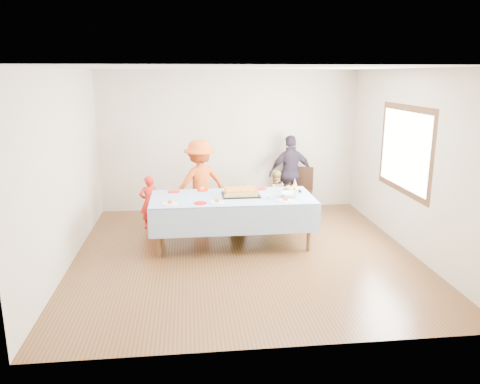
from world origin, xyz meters
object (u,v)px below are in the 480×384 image
object	(u,v)px
party_table	(232,200)
adult_left	(200,183)
dining_chair	(302,187)
birthday_cake	(241,192)

from	to	relation	value
party_table	adult_left	distance (m)	1.15
dining_chair	birthday_cake	bearing A→B (deg)	-106.84
party_table	adult_left	bearing A→B (deg)	114.04
party_table	birthday_cake	distance (m)	0.18
party_table	birthday_cake	world-z (taller)	birthday_cake
birthday_cake	dining_chair	bearing A→B (deg)	49.67
party_table	dining_chair	xyz separation A→B (m)	(1.54, 1.71, -0.25)
birthday_cake	party_table	bearing A→B (deg)	-155.17
party_table	birthday_cake	bearing A→B (deg)	24.83
dining_chair	party_table	bearing A→B (deg)	-108.43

